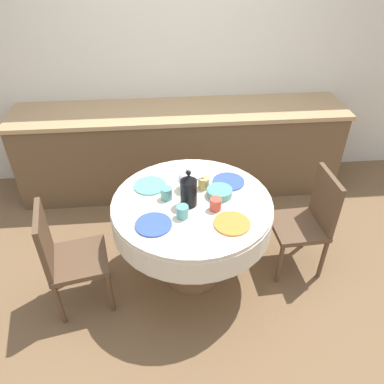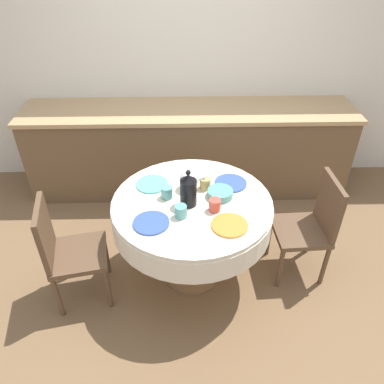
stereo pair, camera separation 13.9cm
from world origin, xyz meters
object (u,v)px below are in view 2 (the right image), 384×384
chair_left (311,224)px  coffee_carafe (188,190)px  chair_right (66,249)px  teapot (189,180)px

chair_left → coffee_carafe: bearing=91.9°
chair_right → coffee_carafe: 0.97m
chair_left → teapot: 1.01m
chair_left → teapot: bearing=80.7°
chair_right → teapot: size_ratio=4.52×
chair_left → coffee_carafe: (-0.95, -0.08, 0.39)m
coffee_carafe → teapot: coffee_carafe is taller
chair_right → chair_left: bearing=85.8°
coffee_carafe → teapot: size_ratio=1.45×
chair_right → coffee_carafe: (0.88, 0.15, 0.39)m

